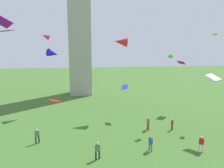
% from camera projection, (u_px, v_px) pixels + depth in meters
% --- Properties ---
extents(person_0, '(0.54, 0.38, 1.79)m').
position_uv_depth(person_0, '(201.00, 143.00, 23.03)').
color(person_0, silver).
rests_on(person_0, ground_plane).
extents(person_1, '(0.53, 0.50, 1.79)m').
position_uv_depth(person_1, '(37.00, 135.00, 25.05)').
color(person_1, '#1E2333').
rests_on(person_1, ground_plane).
extents(person_2, '(0.55, 0.46, 1.84)m').
position_uv_depth(person_2, '(97.00, 150.00, 21.43)').
color(person_2, '#1E2333').
rests_on(person_2, ground_plane).
extents(person_3, '(0.46, 0.47, 1.61)m').
position_uv_depth(person_3, '(172.00, 124.00, 29.24)').
color(person_3, '#2D3338').
rests_on(person_3, ground_plane).
extents(person_4, '(0.28, 0.57, 1.85)m').
position_uv_depth(person_4, '(148.00, 123.00, 29.24)').
color(person_4, red).
rests_on(person_4, ground_plane).
extents(person_5, '(0.38, 0.52, 1.73)m').
position_uv_depth(person_5, '(151.00, 142.00, 23.21)').
color(person_5, '#51754C').
rests_on(person_5, ground_plane).
extents(kite_flying_0, '(2.29, 1.61, 1.66)m').
position_uv_depth(kite_flying_0, '(121.00, 42.00, 35.04)').
color(kite_flying_0, red).
extents(kite_flying_1, '(1.25, 1.65, 0.75)m').
position_uv_depth(kite_flying_1, '(125.00, 87.00, 33.70)').
color(kite_flying_1, '#322FC8').
extents(kite_flying_2, '(1.54, 1.75, 0.81)m').
position_uv_depth(kite_flying_2, '(213.00, 77.00, 26.25)').
color(kite_flying_2, '#2F87DF').
extents(kite_flying_3, '(0.94, 0.97, 0.23)m').
position_uv_depth(kite_flying_3, '(215.00, 35.00, 32.06)').
color(kite_flying_3, gold).
extents(kite_flying_4, '(1.88, 1.49, 0.36)m').
position_uv_depth(kite_flying_4, '(6.00, 31.00, 27.01)').
color(kite_flying_4, purple).
extents(kite_flying_5, '(1.04, 0.80, 0.64)m').
position_uv_depth(kite_flying_5, '(171.00, 56.00, 30.03)').
color(kite_flying_5, '#56E62D').
extents(kite_flying_6, '(1.93, 2.05, 0.77)m').
position_uv_depth(kite_flying_6, '(181.00, 63.00, 37.84)').
color(kite_flying_6, '#B40353').
extents(kite_flying_7, '(1.29, 1.25, 0.43)m').
position_uv_depth(kite_flying_7, '(55.00, 101.00, 20.86)').
color(kite_flying_7, red).
extents(kite_flying_8, '(1.48, 1.33, 1.02)m').
position_uv_depth(kite_flying_8, '(4.00, 22.00, 18.88)').
color(kite_flying_8, purple).
extents(kite_flying_9, '(1.45, 0.87, 1.26)m').
position_uv_depth(kite_flying_9, '(46.00, 36.00, 33.97)').
color(kite_flying_9, '#E02094').
extents(kite_flying_10, '(2.58, 2.42, 1.78)m').
position_uv_depth(kite_flying_10, '(53.00, 54.00, 37.12)').
color(kite_flying_10, '#1C0EDD').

